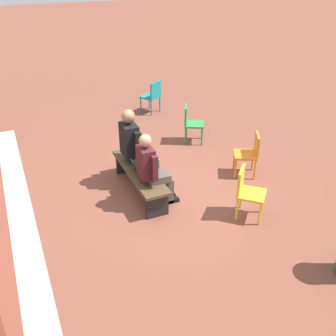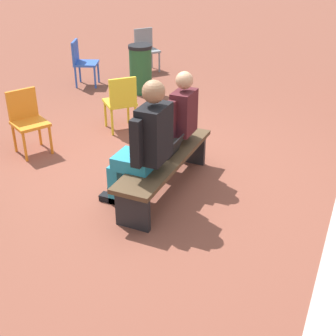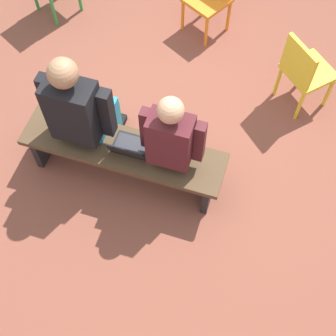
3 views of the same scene
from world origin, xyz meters
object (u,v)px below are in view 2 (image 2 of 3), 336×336
at_px(person_student, 176,121).
at_px(laptop, 169,150).
at_px(bench, 165,164).
at_px(plastic_chair_far_right, 82,60).
at_px(plastic_chair_far_left, 121,100).
at_px(litter_bin, 141,69).
at_px(person_adult, 144,143).
at_px(plastic_chair_by_pillar, 146,47).
at_px(plastic_chair_near_bench_right, 27,118).

height_order(person_student, laptop, person_student).
distance_m(bench, plastic_chair_far_right, 4.26).
distance_m(plastic_chair_far_left, litter_bin, 1.78).
distance_m(person_student, person_adult, 0.80).
relative_size(person_student, plastic_chair_by_pillar, 1.56).
distance_m(plastic_chair_by_pillar, plastic_chair_far_left, 3.21).
bearing_deg(litter_bin, plastic_chair_near_bench_right, -5.17).
height_order(plastic_chair_far_right, plastic_chair_by_pillar, same).
distance_m(plastic_chair_near_bench_right, litter_bin, 2.81).
distance_m(person_student, plastic_chair_far_right, 3.92).
distance_m(bench, plastic_chair_far_left, 1.88).
bearing_deg(litter_bin, laptop, 32.23).
height_order(laptop, plastic_chair_far_right, plastic_chair_far_right).
distance_m(bench, plastic_chair_near_bench_right, 2.13).
bearing_deg(person_adult, plastic_chair_far_right, -138.18).
distance_m(laptop, litter_bin, 3.51).
distance_m(person_adult, plastic_chair_near_bench_right, 2.14).
bearing_deg(laptop, plastic_chair_by_pillar, -150.54).
bearing_deg(bench, plastic_chair_far_left, -135.71).
height_order(plastic_chair_near_bench_right, plastic_chair_far_left, same).
height_order(person_student, plastic_chair_near_bench_right, person_student).
height_order(bench, plastic_chair_near_bench_right, plastic_chair_near_bench_right).
bearing_deg(plastic_chair_by_pillar, plastic_chair_far_right, -24.56).
bearing_deg(plastic_chair_by_pillar, litter_bin, 22.68).
relative_size(person_adult, plastic_chair_near_bench_right, 1.71).
bearing_deg(plastic_chair_far_left, plastic_chair_by_pillar, -159.98).
bearing_deg(plastic_chair_near_bench_right, litter_bin, 174.83).
height_order(plastic_chair_far_right, litter_bin, litter_bin).
bearing_deg(plastic_chair_by_pillar, plastic_chair_near_bench_right, 4.16).
height_order(plastic_chair_near_bench_right, plastic_chair_far_right, same).
height_order(plastic_chair_by_pillar, litter_bin, litter_bin).
height_order(person_student, litter_bin, person_student).
height_order(bench, person_student, person_student).
bearing_deg(plastic_chair_far_left, plastic_chair_near_bench_right, -35.88).
xyz_separation_m(bench, plastic_chair_far_left, (-1.35, -1.31, 0.13)).
distance_m(plastic_chair_far_right, plastic_chair_by_pillar, 1.53).
bearing_deg(laptop, plastic_chair_near_bench_right, -94.49).
relative_size(person_student, plastic_chair_far_right, 1.56).
bearing_deg(plastic_chair_far_right, person_student, 49.74).
distance_m(bench, litter_bin, 3.56).
bearing_deg(plastic_chair_far_left, bench, 44.29).
height_order(bench, laptop, laptop).
distance_m(plastic_chair_far_right, litter_bin, 1.19).
relative_size(laptop, plastic_chair_by_pillar, 0.38).
bearing_deg(plastic_chair_far_right, laptop, 46.59).
xyz_separation_m(plastic_chair_by_pillar, litter_bin, (1.32, 0.55, -0.05)).
distance_m(laptop, plastic_chair_by_pillar, 4.93).
relative_size(plastic_chair_by_pillar, litter_bin, 0.98).
bearing_deg(plastic_chair_near_bench_right, plastic_chair_far_left, 144.12).
distance_m(person_adult, plastic_chair_far_right, 4.47).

